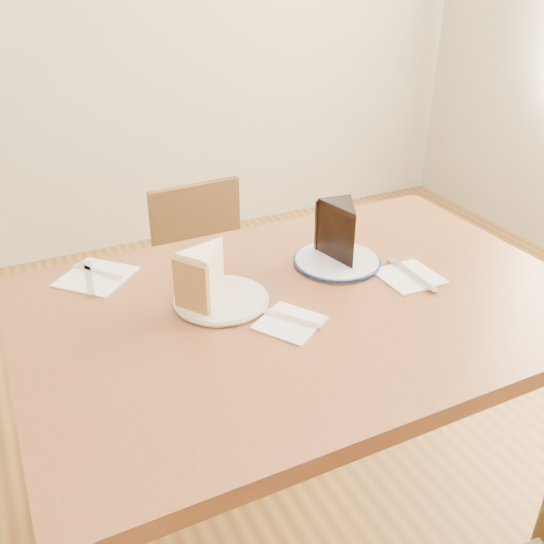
{
  "coord_description": "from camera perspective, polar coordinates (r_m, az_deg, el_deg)",
  "views": [
    {
      "loc": [
        -0.55,
        -0.96,
        1.43
      ],
      "look_at": [
        -0.05,
        0.07,
        0.8
      ],
      "focal_mm": 40.0,
      "sensor_mm": 36.0,
      "label": 1
    }
  ],
  "objects": [
    {
      "name": "ground",
      "position": [
        1.81,
        2.51,
        -23.39
      ],
      "size": [
        4.0,
        4.0,
        0.0
      ],
      "primitive_type": "plane",
      "color": "#543716",
      "rests_on": "ground"
    },
    {
      "name": "knife_spare",
      "position": [
        1.44,
        -16.84,
        -0.54
      ],
      "size": [
        0.03,
        0.16,
        0.0
      ],
      "primitive_type": "cube",
      "rotation": [
        0.0,
        0.0,
        -0.12
      ],
      "color": "silver",
      "rests_on": "napkin_spare"
    },
    {
      "name": "table",
      "position": [
        1.36,
        3.09,
        -6.31
      ],
      "size": [
        1.2,
        0.8,
        0.75
      ],
      "color": "#4A2714",
      "rests_on": "ground"
    },
    {
      "name": "chocolate_cake",
      "position": [
        1.43,
        6.73,
        3.52
      ],
      "size": [
        0.1,
        0.13,
        0.12
      ],
      "primitive_type": null,
      "rotation": [
        0.0,
        0.0,
        3.01
      ],
      "color": "black",
      "rests_on": "plate_navy"
    },
    {
      "name": "fork_cream",
      "position": [
        1.23,
        1.8,
        -4.41
      ],
      "size": [
        0.09,
        0.12,
        0.0
      ],
      "primitive_type": "cube",
      "rotation": [
        0.0,
        0.0,
        0.61
      ],
      "color": "silver",
      "rests_on": "napkin_cream"
    },
    {
      "name": "napkin_cream",
      "position": [
        1.23,
        1.68,
        -4.79
      ],
      "size": [
        0.16,
        0.16,
        0.0
      ],
      "primitive_type": "cube",
      "rotation": [
        0.0,
        0.0,
        0.57
      ],
      "color": "white",
      "rests_on": "table"
    },
    {
      "name": "napkin_spare",
      "position": [
        1.45,
        -16.21,
        -0.43
      ],
      "size": [
        0.21,
        0.21,
        0.0
      ],
      "primitive_type": "cube",
      "rotation": [
        0.0,
        0.0,
        0.77
      ],
      "color": "white",
      "rests_on": "table"
    },
    {
      "name": "plate_cream",
      "position": [
        1.3,
        -4.78,
        -2.61
      ],
      "size": [
        0.2,
        0.2,
        0.01
      ],
      "primitive_type": "cylinder",
      "color": "silver",
      "rests_on": "table"
    },
    {
      "name": "knife_navy",
      "position": [
        1.43,
        13.1,
        -0.27
      ],
      "size": [
        0.02,
        0.17,
        0.0
      ],
      "primitive_type": "cube",
      "rotation": [
        0.0,
        0.0,
        -0.02
      ],
      "color": "silver",
      "rests_on": "napkin_navy"
    },
    {
      "name": "napkin_navy",
      "position": [
        1.43,
        12.77,
        -0.42
      ],
      "size": [
        0.13,
        0.13,
        0.0
      ],
      "primitive_type": "cube",
      "rotation": [
        0.0,
        0.0,
        0.01
      ],
      "color": "white",
      "rests_on": "table"
    },
    {
      "name": "plate_navy",
      "position": [
        1.46,
        6.12,
        1.02
      ],
      "size": [
        0.2,
        0.2,
        0.01
      ],
      "primitive_type": "cylinder",
      "color": "white",
      "rests_on": "table"
    },
    {
      "name": "fork_spare",
      "position": [
        1.46,
        -16.0,
        0.0
      ],
      "size": [
        0.09,
        0.12,
        0.0
      ],
      "primitive_type": "cube",
      "rotation": [
        0.0,
        0.0,
        0.62
      ],
      "color": "silver",
      "rests_on": "napkin_spare"
    },
    {
      "name": "chair_far",
      "position": [
        2.02,
        -5.56,
        -1.55
      ],
      "size": [
        0.38,
        0.38,
        0.74
      ],
      "rotation": [
        0.0,
        0.0,
        3.19
      ],
      "color": "#34200F",
      "rests_on": "ground"
    },
    {
      "name": "carrot_cake",
      "position": [
        1.27,
        -5.97,
        -0.25
      ],
      "size": [
        0.14,
        0.13,
        0.11
      ],
      "primitive_type": null,
      "rotation": [
        0.0,
        0.0,
        -0.98
      ],
      "color": "#F0E5C6",
      "rests_on": "plate_cream"
    }
  ]
}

